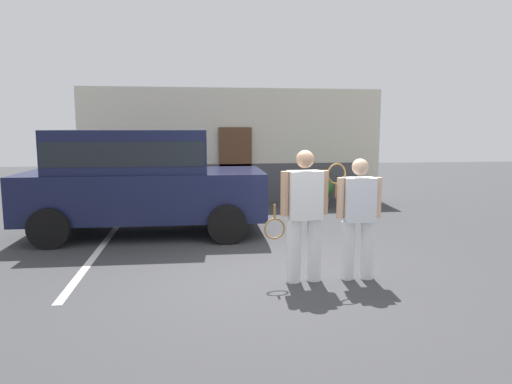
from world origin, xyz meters
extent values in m
plane|color=#38383A|center=(0.00, 0.00, 0.00)|extent=(40.00, 40.00, 0.00)
cube|color=silver|center=(-2.78, 1.50, 0.00)|extent=(0.12, 4.40, 0.01)
cube|color=beige|center=(0.00, 6.66, 1.58)|extent=(8.34, 0.30, 3.16)
cube|color=#4C4C51|center=(0.00, 6.46, 0.55)|extent=(7.01, 0.10, 1.10)
cube|color=brown|center=(0.01, 6.44, 1.05)|extent=(0.90, 0.06, 2.10)
cube|color=#141938|center=(-2.07, 2.99, 0.80)|extent=(4.64, 2.00, 0.90)
cube|color=#141938|center=(-2.32, 2.99, 1.65)|extent=(2.94, 1.82, 0.80)
cube|color=black|center=(-2.32, 2.99, 1.63)|extent=(2.88, 1.84, 0.44)
cylinder|color=black|center=(-0.50, 3.90, 0.36)|extent=(0.73, 0.27, 0.72)
cylinder|color=black|center=(-0.54, 2.00, 0.36)|extent=(0.73, 0.27, 0.72)
cylinder|color=black|center=(-3.60, 3.97, 0.36)|extent=(0.73, 0.27, 0.72)
cylinder|color=black|center=(-3.64, 2.07, 0.36)|extent=(0.73, 0.27, 0.72)
cylinder|color=white|center=(0.49, -0.21, 0.44)|extent=(0.20, 0.20, 0.87)
cylinder|color=white|center=(0.20, -0.23, 0.44)|extent=(0.20, 0.20, 0.87)
cube|color=white|center=(0.35, -0.22, 1.20)|extent=(0.47, 0.31, 0.65)
sphere|color=tan|center=(0.35, -0.22, 1.68)|extent=(0.24, 0.24, 0.24)
cylinder|color=tan|center=(0.62, -0.19, 1.23)|extent=(0.11, 0.11, 0.59)
cylinder|color=tan|center=(0.07, -0.24, 1.23)|extent=(0.11, 0.11, 0.59)
torus|color=olive|center=(-0.06, -0.20, 0.74)|extent=(0.37, 0.05, 0.37)
cylinder|color=olive|center=(-0.06, -0.20, 0.98)|extent=(0.03, 0.03, 0.20)
cylinder|color=white|center=(1.25, -0.23, 0.41)|extent=(0.19, 0.19, 0.82)
cylinder|color=white|center=(0.97, -0.21, 0.41)|extent=(0.19, 0.19, 0.82)
cube|color=silver|center=(1.11, -0.22, 1.12)|extent=(0.43, 0.28, 0.61)
sphere|color=beige|center=(1.11, -0.22, 1.57)|extent=(0.23, 0.23, 0.23)
cylinder|color=beige|center=(1.37, -0.23, 1.15)|extent=(0.10, 0.10, 0.56)
cylinder|color=beige|center=(0.85, -0.21, 1.15)|extent=(0.10, 0.10, 0.56)
torus|color=olive|center=(0.81, -0.16, 1.47)|extent=(0.29, 0.10, 0.29)
cylinder|color=olive|center=(0.81, -0.16, 1.24)|extent=(0.03, 0.03, 0.20)
cylinder|color=gray|center=(2.22, 5.62, 0.13)|extent=(0.42, 0.42, 0.26)
sphere|color=#2D6B28|center=(2.22, 5.62, 0.53)|extent=(0.65, 0.65, 0.65)
cylinder|color=brown|center=(3.13, 5.32, 0.11)|extent=(0.38, 0.38, 0.23)
sphere|color=#4C8C38|center=(3.13, 5.32, 0.48)|extent=(0.58, 0.58, 0.58)
camera|label=1|loc=(-1.12, -6.23, 2.10)|focal=32.45mm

